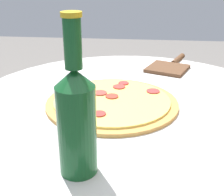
# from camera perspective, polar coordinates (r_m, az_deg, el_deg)

# --- Properties ---
(table) EXTENTS (0.96, 0.96, 0.72)m
(table) POSITION_cam_1_polar(r_m,az_deg,el_deg) (0.98, 3.25, -10.05)
(table) COLOR silver
(table) RESTS_ON ground_plane
(pizza) EXTENTS (0.37, 0.37, 0.02)m
(pizza) POSITION_cam_1_polar(r_m,az_deg,el_deg) (0.87, -0.04, -0.73)
(pizza) COLOR #C68E47
(pizza) RESTS_ON table
(beer_bottle) EXTENTS (0.07, 0.07, 0.29)m
(beer_bottle) POSITION_cam_1_polar(r_m,az_deg,el_deg) (0.55, -6.53, -3.54)
(beer_bottle) COLOR #144C23
(beer_bottle) RESTS_ON table
(pizza_paddle) EXTENTS (0.27, 0.18, 0.02)m
(pizza_paddle) POSITION_cam_1_polar(r_m,az_deg,el_deg) (1.20, 10.53, 5.71)
(pizza_paddle) COLOR brown
(pizza_paddle) RESTS_ON table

